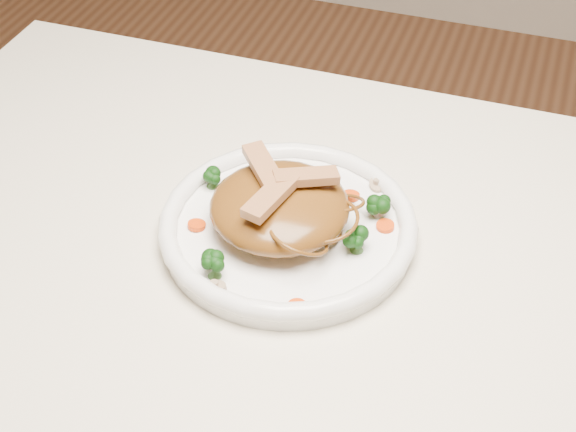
% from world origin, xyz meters
% --- Properties ---
extents(table, '(1.20, 0.80, 0.75)m').
position_xyz_m(table, '(0.00, 0.00, 0.65)').
color(table, beige).
rests_on(table, ground).
extents(plate, '(0.32, 0.32, 0.02)m').
position_xyz_m(plate, '(-0.09, 0.07, 0.76)').
color(plate, white).
rests_on(plate, table).
extents(noodle_mound, '(0.19, 0.19, 0.05)m').
position_xyz_m(noodle_mound, '(-0.10, 0.07, 0.79)').
color(noodle_mound, brown).
rests_on(noodle_mound, plate).
extents(chicken_a, '(0.07, 0.05, 0.01)m').
position_xyz_m(chicken_a, '(-0.08, 0.09, 0.82)').
color(chicken_a, tan).
rests_on(chicken_a, noodle_mound).
extents(chicken_b, '(0.06, 0.07, 0.01)m').
position_xyz_m(chicken_b, '(-0.13, 0.09, 0.82)').
color(chicken_b, tan).
rests_on(chicken_b, noodle_mound).
extents(chicken_c, '(0.04, 0.08, 0.01)m').
position_xyz_m(chicken_c, '(-0.10, 0.05, 0.82)').
color(chicken_c, tan).
rests_on(chicken_c, noodle_mound).
extents(broccoli_0, '(0.03, 0.03, 0.03)m').
position_xyz_m(broccoli_0, '(-0.01, 0.12, 0.78)').
color(broccoli_0, '#0C360B').
rests_on(broccoli_0, plate).
extents(broccoli_1, '(0.03, 0.03, 0.03)m').
position_xyz_m(broccoli_1, '(-0.19, 0.11, 0.78)').
color(broccoli_1, '#0C360B').
rests_on(broccoli_1, plate).
extents(broccoli_2, '(0.03, 0.03, 0.03)m').
position_xyz_m(broccoli_2, '(-0.14, -0.02, 0.78)').
color(broccoli_2, '#0C360B').
rests_on(broccoli_2, plate).
extents(broccoli_3, '(0.03, 0.03, 0.03)m').
position_xyz_m(broccoli_3, '(-0.01, 0.06, 0.78)').
color(broccoli_3, '#0C360B').
rests_on(broccoli_3, plate).
extents(carrot_0, '(0.02, 0.02, 0.00)m').
position_xyz_m(carrot_0, '(-0.04, 0.14, 0.77)').
color(carrot_0, '#EA4A08').
rests_on(carrot_0, plate).
extents(carrot_1, '(0.02, 0.02, 0.00)m').
position_xyz_m(carrot_1, '(-0.18, 0.04, 0.77)').
color(carrot_1, '#EA4A08').
rests_on(carrot_1, plate).
extents(carrot_2, '(0.02, 0.02, 0.00)m').
position_xyz_m(carrot_2, '(0.00, 0.10, 0.77)').
color(carrot_2, '#EA4A08').
rests_on(carrot_2, plate).
extents(carrot_3, '(0.02, 0.02, 0.00)m').
position_xyz_m(carrot_3, '(-0.12, 0.15, 0.77)').
color(carrot_3, '#EA4A08').
rests_on(carrot_3, plate).
extents(carrot_4, '(0.02, 0.02, 0.00)m').
position_xyz_m(carrot_4, '(-0.05, -0.03, 0.77)').
color(carrot_4, '#EA4A08').
rests_on(carrot_4, plate).
extents(mushroom_0, '(0.03, 0.03, 0.01)m').
position_xyz_m(mushroom_0, '(-0.13, -0.04, 0.77)').
color(mushroom_0, '#BEA98F').
rests_on(mushroom_0, plate).
extents(mushroom_1, '(0.02, 0.02, 0.01)m').
position_xyz_m(mushroom_1, '(-0.01, 0.12, 0.77)').
color(mushroom_1, '#BEA98F').
rests_on(mushroom_1, plate).
extents(mushroom_2, '(0.03, 0.03, 0.01)m').
position_xyz_m(mushroom_2, '(-0.20, 0.12, 0.77)').
color(mushroom_2, '#BEA98F').
rests_on(mushroom_2, plate).
extents(mushroom_3, '(0.03, 0.03, 0.01)m').
position_xyz_m(mushroom_3, '(-0.02, 0.16, 0.77)').
color(mushroom_3, '#BEA98F').
rests_on(mushroom_3, plate).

